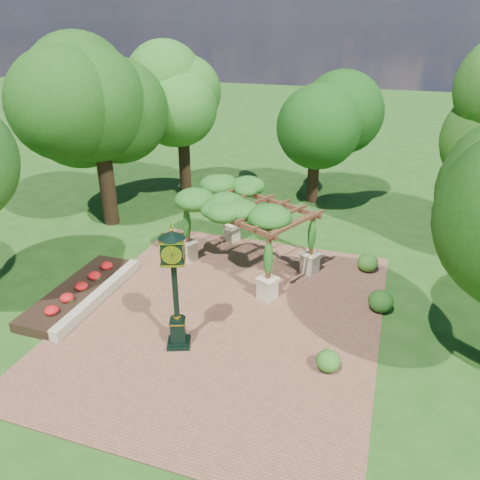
% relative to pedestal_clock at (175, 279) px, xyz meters
% --- Properties ---
extents(ground, '(120.00, 120.00, 0.00)m').
position_rel_pedestal_clock_xyz_m(ground, '(0.86, 0.88, -2.35)').
color(ground, '#1E4714').
rests_on(ground, ground).
extents(brick_plaza, '(10.00, 12.00, 0.04)m').
position_rel_pedestal_clock_xyz_m(brick_plaza, '(0.86, 1.88, -2.33)').
color(brick_plaza, brown).
rests_on(brick_plaza, ground).
extents(border_wall, '(0.35, 5.00, 0.40)m').
position_rel_pedestal_clock_xyz_m(border_wall, '(-3.74, 1.38, -2.15)').
color(border_wall, '#C6B793').
rests_on(border_wall, ground).
extents(flower_bed, '(1.50, 5.00, 0.36)m').
position_rel_pedestal_clock_xyz_m(flower_bed, '(-4.64, 1.38, -2.17)').
color(flower_bed, red).
rests_on(flower_bed, ground).
extents(pedestal_clock, '(0.99, 0.99, 3.91)m').
position_rel_pedestal_clock_xyz_m(pedestal_clock, '(0.00, 0.00, 0.00)').
color(pedestal_clock, black).
rests_on(pedestal_clock, brick_plaza).
extents(pergola, '(5.80, 4.89, 3.12)m').
position_rel_pedestal_clock_xyz_m(pergola, '(0.47, 5.48, 0.22)').
color(pergola, beige).
rests_on(pergola, brick_plaza).
extents(sundial, '(0.53, 0.53, 0.92)m').
position_rel_pedestal_clock_xyz_m(sundial, '(-0.11, 9.43, -1.94)').
color(sundial, gray).
rests_on(sundial, ground).
extents(shrub_front, '(0.76, 0.76, 0.63)m').
position_rel_pedestal_clock_xyz_m(shrub_front, '(4.51, 0.29, -1.99)').
color(shrub_front, '#29621C').
rests_on(shrub_front, brick_plaza).
extents(shrub_mid, '(1.03, 1.03, 0.76)m').
position_rel_pedestal_clock_xyz_m(shrub_mid, '(5.74, 3.85, -1.93)').
color(shrub_mid, '#215016').
rests_on(shrub_mid, brick_plaza).
extents(shrub_back, '(1.06, 1.06, 0.73)m').
position_rel_pedestal_clock_xyz_m(shrub_back, '(5.09, 6.59, -1.94)').
color(shrub_back, '#346C1F').
rests_on(shrub_back, brick_plaza).
extents(tree_west_near, '(4.70, 4.70, 8.50)m').
position_rel_pedestal_clock_xyz_m(tree_west_near, '(-7.20, 7.63, 3.49)').
color(tree_west_near, '#301F13').
rests_on(tree_west_near, ground).
extents(tree_west_far, '(3.99, 3.99, 7.47)m').
position_rel_pedestal_clock_xyz_m(tree_west_far, '(-5.51, 12.70, 2.77)').
color(tree_west_far, '#301F12').
rests_on(tree_west_far, ground).
extents(tree_north, '(4.13, 4.13, 6.77)m').
position_rel_pedestal_clock_xyz_m(tree_north, '(1.54, 13.78, 2.31)').
color(tree_north, '#382116').
rests_on(tree_north, ground).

